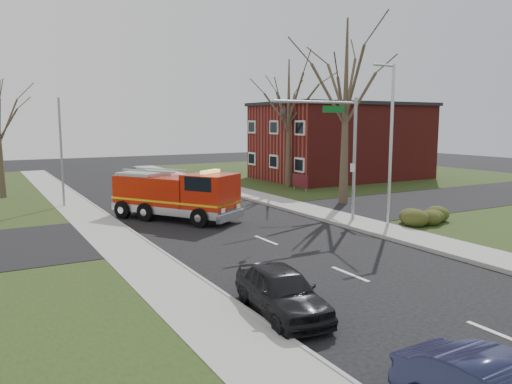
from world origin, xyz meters
TOP-DOWN VIEW (x-y plane):
  - ground at (0.00, 0.00)m, footprint 120.00×120.00m
  - sidewalk_right at (6.20, 0.00)m, footprint 2.40×80.00m
  - sidewalk_left at (-6.20, 0.00)m, footprint 2.40×80.00m
  - cross_street_right at (22.40, 4.00)m, footprint 30.00×8.00m
  - brick_building at (19.00, 18.00)m, footprint 15.40×10.40m
  - health_center_sign at (10.50, 12.50)m, footprint 0.12×2.00m
  - hedge_corner at (9.00, -1.00)m, footprint 2.80×2.00m
  - bare_tree_near at (9.50, 6.00)m, footprint 6.00×6.00m
  - bare_tree_far at (11.00, 15.00)m, footprint 5.25×5.25m
  - traffic_signal_mast at (5.21, 1.50)m, footprint 5.29×0.18m
  - streetlight_pole at (7.14, -0.50)m, footprint 1.48×0.16m
  - utility_pole_far at (-6.80, 14.00)m, footprint 0.14×0.14m
  - fire_engine at (-1.82, 6.83)m, footprint 5.97×7.44m
  - parked_car_maroon at (-4.20, -7.98)m, footprint 2.17×4.30m

SIDE VIEW (x-z plane):
  - ground at x=0.00m, z-range 0.00..0.00m
  - sidewalk_right at x=6.20m, z-range 0.00..0.15m
  - sidewalk_left at x=-6.20m, z-range 0.00..0.15m
  - cross_street_right at x=22.40m, z-range 0.00..0.15m
  - hedge_corner at x=9.00m, z-range 0.13..1.03m
  - parked_car_maroon at x=-4.20m, z-range 0.00..1.40m
  - health_center_sign at x=10.50m, z-range 0.18..1.58m
  - fire_engine at x=-1.82m, z-range -0.14..2.78m
  - utility_pole_far at x=-6.80m, z-range 0.00..7.00m
  - brick_building at x=19.00m, z-range 0.03..7.28m
  - streetlight_pole at x=7.14m, z-range 0.35..8.75m
  - traffic_signal_mast at x=5.21m, z-range 1.31..8.11m
  - bare_tree_far at x=11.00m, z-range 1.24..11.74m
  - bare_tree_near at x=9.50m, z-range 1.41..13.41m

